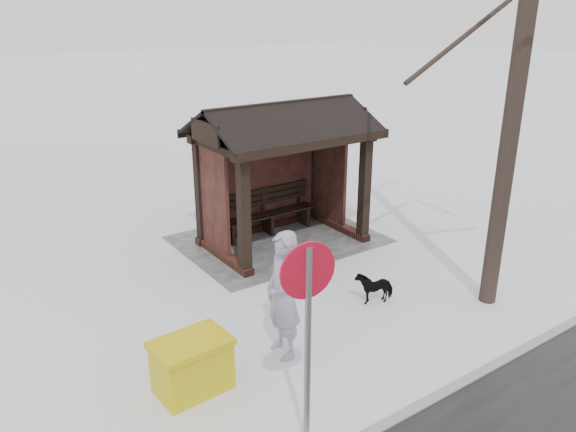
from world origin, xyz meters
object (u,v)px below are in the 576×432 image
object	(u,v)px
bus_shelter	(279,145)
grit_bin	(192,365)
road_sign	(307,305)
dog	(374,286)
pedestrian	(283,295)

from	to	relation	value
bus_shelter	grit_bin	xyz separation A→B (m)	(3.86, 3.66, -1.77)
grit_bin	road_sign	size ratio (longest dim) A/B	0.40
grit_bin	road_sign	xyz separation A→B (m)	(-0.68, 1.64, 1.45)
dog	grit_bin	world-z (taller)	grit_bin
bus_shelter	grit_bin	world-z (taller)	bus_shelter
pedestrian	grit_bin	size ratio (longest dim) A/B	1.87
bus_shelter	grit_bin	size ratio (longest dim) A/B	3.46
bus_shelter	dog	bearing A→B (deg)	87.24
grit_bin	pedestrian	bearing A→B (deg)	177.18
pedestrian	road_sign	size ratio (longest dim) A/B	0.75
dog	grit_bin	size ratio (longest dim) A/B	0.63
dog	road_sign	distance (m)	3.98
bus_shelter	pedestrian	bearing A→B (deg)	56.95
dog	grit_bin	distance (m)	3.73
bus_shelter	road_sign	size ratio (longest dim) A/B	1.40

